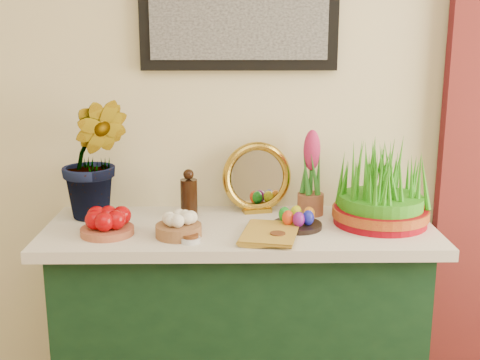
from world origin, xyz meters
name	(u,v)px	position (x,y,z in m)	size (l,w,h in m)	color
sideboard	(240,341)	(0.02, 2.00, 0.42)	(1.30, 0.45, 0.85)	#13351B
tablecloth	(240,230)	(0.02, 2.00, 0.87)	(1.40, 0.55, 0.04)	silver
hyacinth_green	(94,139)	(-0.52, 2.11, 1.19)	(0.30, 0.25, 0.60)	#2C7A26
apple_bowl	(107,224)	(-0.44, 1.90, 0.93)	(0.21, 0.21, 0.09)	#A25237
garlic_basket	(179,226)	(-0.19, 1.88, 0.93)	(0.19, 0.19, 0.09)	#8D5D39
vinegar_cruet	(189,196)	(-0.17, 2.10, 0.97)	(0.06, 0.06, 0.19)	black
mirror	(257,178)	(0.09, 2.18, 1.02)	(0.28, 0.12, 0.27)	#B78F2A
book	(243,231)	(0.03, 1.88, 0.91)	(0.17, 0.24, 0.03)	#B68A2A
spice_dish_left	(190,239)	(-0.15, 1.82, 0.90)	(0.07, 0.07, 0.03)	silver
spice_dish_right	(278,237)	(0.14, 1.84, 0.90)	(0.06, 0.06, 0.03)	silver
egg_plate	(297,221)	(0.22, 1.97, 0.92)	(0.20, 0.20, 0.07)	black
hyacinth_pink	(311,177)	(0.29, 2.14, 1.04)	(0.10, 0.10, 0.33)	brown
wheatgrass_sabzeh	(381,190)	(0.53, 2.01, 1.02)	(0.35, 0.35, 0.29)	maroon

